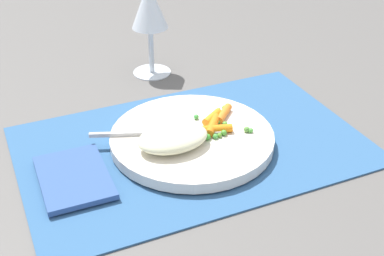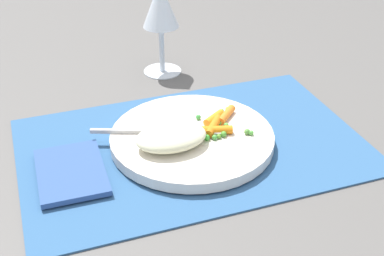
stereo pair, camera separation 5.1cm
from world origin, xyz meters
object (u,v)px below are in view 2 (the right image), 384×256
(plate, at_px, (192,138))
(carrot_portion, at_px, (218,123))
(fork, at_px, (171,132))
(wine_glass, at_px, (160,8))
(rice_mound, at_px, (171,137))
(napkin, at_px, (71,172))

(plate, relative_size, carrot_portion, 3.24)
(fork, height_order, wine_glass, wine_glass)
(rice_mound, relative_size, napkin, 0.80)
(carrot_portion, bearing_deg, napkin, -173.83)
(plate, height_order, fork, fork)
(rice_mound, distance_m, carrot_portion, 0.09)
(carrot_portion, distance_m, napkin, 0.23)
(rice_mound, bearing_deg, fork, 72.38)
(wine_glass, bearing_deg, rice_mound, -104.09)
(fork, relative_size, napkin, 1.48)
(plate, relative_size, napkin, 1.90)
(plate, height_order, wine_glass, wine_glass)
(carrot_portion, distance_m, fork, 0.07)
(rice_mound, height_order, fork, rice_mound)
(fork, relative_size, wine_glass, 1.08)
(plate, distance_m, fork, 0.03)
(fork, bearing_deg, carrot_portion, -3.20)
(plate, distance_m, carrot_portion, 0.05)
(carrot_portion, bearing_deg, plate, -171.19)
(wine_glass, bearing_deg, plate, -97.04)
(plate, bearing_deg, napkin, -174.47)
(plate, xyz_separation_m, rice_mound, (-0.04, -0.02, 0.02))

